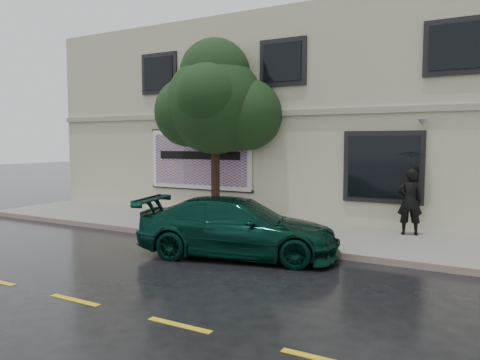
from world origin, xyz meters
The scene contains 11 objects.
ground centered at (0.00, 0.00, 0.00)m, with size 90.00×90.00×0.00m, color black.
sidewalk centered at (0.00, 3.25, 0.07)m, with size 20.00×3.50×0.15m, color gray.
curb centered at (0.00, 1.50, 0.07)m, with size 20.00×0.18×0.16m, color gray.
road_marking centered at (0.00, -3.50, 0.01)m, with size 19.00×0.12×0.01m, color gold.
building centered at (0.00, 9.00, 3.50)m, with size 20.00×8.12×7.00m.
billboard centered at (-3.20, 4.92, 2.05)m, with size 4.30×0.16×2.20m.
car centered at (0.88, 0.54, 0.69)m, with size 2.08×4.71×1.37m, color #072D23.
pedestrian centered at (4.06, 4.40, 1.06)m, with size 0.66×0.43×1.81m, color black.
umbrella centered at (4.06, 4.40, 2.28)m, with size 0.86×0.86×0.63m, color black.
street_tree centered at (-2.07, 4.20, 3.87)m, with size 3.23×3.23×5.35m.
fire_hydrant centered at (-2.66, 1.80, 0.55)m, with size 0.34×0.32×0.83m.
Camera 1 is at (6.25, -8.85, 2.69)m, focal length 35.00 mm.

